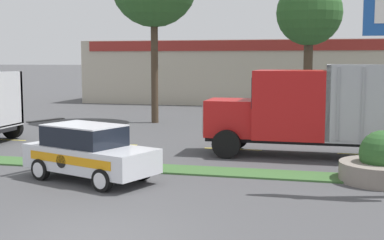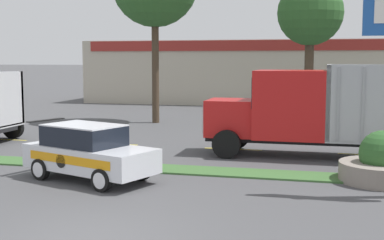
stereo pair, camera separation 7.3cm
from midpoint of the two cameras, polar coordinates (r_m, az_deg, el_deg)
ground_plane at (r=11.63m, az=-10.78°, el=-12.25°), size 600.00×600.00×0.00m
grass_verge at (r=17.98m, az=-1.30°, el=-5.31°), size 120.00×1.33×0.06m
centre_line_2 at (r=26.29m, az=-19.40°, el=-1.97°), size 2.40×0.14×0.01m
centre_line_3 at (r=23.74m, az=-8.46°, el=-2.54°), size 2.40×0.14×0.01m
centre_line_4 at (r=22.24m, az=4.50°, el=-3.11°), size 2.40×0.14×0.01m
centre_line_5 at (r=22.01m, az=18.52°, el=-3.53°), size 2.40×0.14×0.01m
dump_truck_mid at (r=20.79m, az=14.43°, el=0.69°), size 11.32×2.63×3.51m
rally_car at (r=16.75m, az=-10.86°, el=-3.35°), size 4.58×3.16×1.75m
stone_planter at (r=17.25m, az=19.74°, el=-4.48°), size 2.56×2.56×1.58m
store_building_backdrop at (r=47.58m, az=9.41°, el=5.10°), size 31.80×12.10×5.20m
tree_behind_centre at (r=33.91m, az=12.58°, el=11.69°), size 4.01×4.01×9.54m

